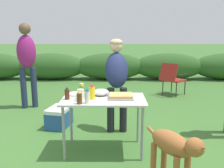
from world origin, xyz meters
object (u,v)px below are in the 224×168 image
at_px(standing_person_in_red_jacket, 117,75).
at_px(dog, 174,148).
at_px(food_tray, 121,96).
at_px(mayo_bottle, 87,96).
at_px(cooler_box, 59,117).
at_px(plate_stack, 76,94).
at_px(camp_chair_green_behind_table, 172,77).
at_px(standing_person_in_navy_coat, 27,58).
at_px(relish_jar, 82,91).
at_px(bbq_sauce_bottle, 67,93).
at_px(folding_table, 104,104).
at_px(mustard_bottle, 92,92).
at_px(paper_cup_stack, 81,95).
at_px(mixing_bowl, 101,92).
at_px(beer_bottle, 79,97).

height_order(standing_person_in_red_jacket, dog, standing_person_in_red_jacket).
height_order(food_tray, mayo_bottle, mayo_bottle).
relative_size(food_tray, cooler_box, 0.63).
relative_size(mayo_bottle, dog, 0.26).
xyz_separation_m(plate_stack, camp_chair_green_behind_table, (2.00, 2.85, -0.28)).
bearing_deg(plate_stack, standing_person_in_navy_coat, 125.58).
distance_m(relish_jar, standing_person_in_navy_coat, 2.44).
relative_size(bbq_sauce_bottle, standing_person_in_red_jacket, 0.11).
xyz_separation_m(folding_table, mustard_bottle, (-0.15, -0.04, 0.18)).
bearing_deg(dog, plate_stack, -73.20).
relative_size(paper_cup_stack, standing_person_in_navy_coat, 0.08).
bearing_deg(plate_stack, mixing_bowl, -2.78).
height_order(food_tray, plate_stack, food_tray).
bearing_deg(cooler_box, beer_bottle, -142.65).
height_order(mayo_bottle, cooler_box, mayo_bottle).
distance_m(dog, cooler_box, 2.34).
relative_size(beer_bottle, standing_person_in_red_jacket, 0.12).
bearing_deg(mixing_bowl, paper_cup_stack, -131.86).
height_order(standing_person_in_navy_coat, cooler_box, standing_person_in_navy_coat).
distance_m(folding_table, beer_bottle, 0.41).
xyz_separation_m(bbq_sauce_bottle, cooler_box, (-0.33, 0.92, -0.65)).
bearing_deg(cooler_box, mayo_bottle, -138.29).
bearing_deg(plate_stack, folding_table, -25.38).
distance_m(beer_bottle, relish_jar, 0.24).
bearing_deg(plate_stack, paper_cup_stack, -71.50).
relative_size(relish_jar, dog, 0.28).
relative_size(paper_cup_stack, bbq_sauce_bottle, 0.91).
relative_size(mayo_bottle, camp_chair_green_behind_table, 0.23).
bearing_deg(standing_person_in_red_jacket, camp_chair_green_behind_table, 54.23).
distance_m(bbq_sauce_bottle, cooler_box, 1.17).
relative_size(paper_cup_stack, standing_person_in_red_jacket, 0.10).
distance_m(mayo_bottle, dog, 1.19).
relative_size(beer_bottle, relish_jar, 0.86).
height_order(beer_bottle, standing_person_in_red_jacket, standing_person_in_red_jacket).
distance_m(mustard_bottle, mayo_bottle, 0.19).
relative_size(folding_table, mayo_bottle, 5.76).
bearing_deg(plate_stack, mustard_bottle, -42.65).
relative_size(food_tray, dog, 0.46).
bearing_deg(food_tray, camp_chair_green_behind_table, 65.42).
bearing_deg(standing_person_in_red_jacket, dog, -74.55).
xyz_separation_m(folding_table, plate_stack, (-0.39, 0.18, 0.09)).
relative_size(relish_jar, mayo_bottle, 1.08).
xyz_separation_m(relish_jar, standing_person_in_navy_coat, (-1.39, 2.00, 0.24)).
distance_m(mayo_bottle, standing_person_in_navy_coat, 2.67).
xyz_separation_m(plate_stack, bbq_sauce_bottle, (-0.09, -0.23, 0.07)).
xyz_separation_m(standing_person_in_red_jacket, camp_chair_green_behind_table, (1.43, 2.27, -0.45)).
height_order(plate_stack, mixing_bowl, mixing_bowl).
relative_size(plate_stack, paper_cup_stack, 1.55).
relative_size(mixing_bowl, camp_chair_green_behind_table, 0.26).
bearing_deg(food_tray, paper_cup_stack, -166.47).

